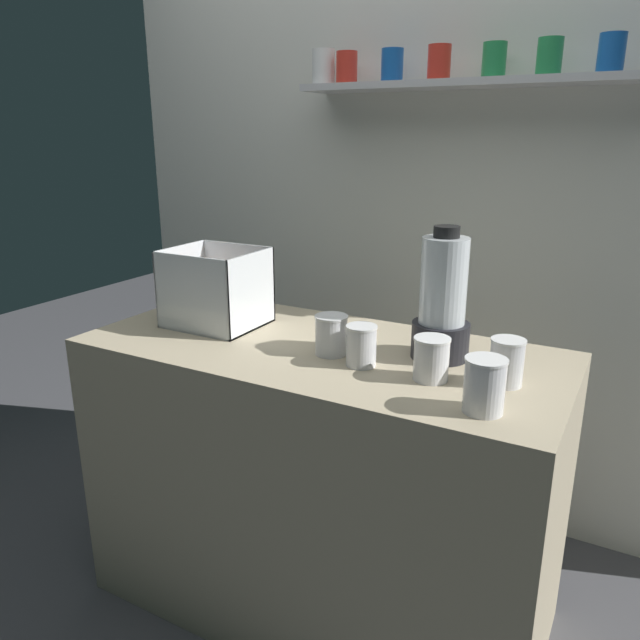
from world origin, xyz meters
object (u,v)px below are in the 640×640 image
object	(u,v)px
juice_cup_mango_middle	(431,361)
juice_cup_pomegranate_right	(484,389)
juice_cup_orange_far_left	(331,337)
blender_pitcher	(442,305)
juice_cup_beet_left	(361,348)
carrot_display_bin	(214,300)
juice_cup_beet_far_right	(507,364)

from	to	relation	value
juice_cup_mango_middle	juice_cup_pomegranate_right	xyz separation A→B (m)	(0.16, -0.12, 0.01)
juice_cup_orange_far_left	juice_cup_pomegranate_right	bearing A→B (deg)	-19.09
juice_cup_mango_middle	juice_cup_orange_far_left	bearing A→B (deg)	172.18
blender_pitcher	juice_cup_beet_left	world-z (taller)	blender_pitcher
juice_cup_mango_middle	juice_cup_pomegranate_right	bearing A→B (deg)	-36.38
blender_pitcher	juice_cup_pomegranate_right	distance (m)	0.36
blender_pitcher	juice_cup_pomegranate_right	xyz separation A→B (m)	(0.19, -0.28, -0.10)
carrot_display_bin	juice_cup_orange_far_left	world-z (taller)	carrot_display_bin
juice_cup_beet_left	juice_cup_mango_middle	distance (m)	0.19
blender_pitcher	juice_cup_beet_left	distance (m)	0.25
blender_pitcher	juice_cup_beet_far_right	xyz separation A→B (m)	(0.20, -0.11, -0.10)
blender_pitcher	juice_cup_beet_far_right	world-z (taller)	blender_pitcher
carrot_display_bin	juice_cup_beet_far_right	xyz separation A→B (m)	(0.94, -0.05, -0.03)
juice_cup_beet_far_right	carrot_display_bin	bearing A→B (deg)	177.20
carrot_display_bin	juice_cup_mango_middle	world-z (taller)	carrot_display_bin
juice_cup_beet_left	juice_cup_pomegranate_right	distance (m)	0.38
carrot_display_bin	juice_cup_beet_left	xyz separation A→B (m)	(0.57, -0.10, -0.03)
blender_pitcher	juice_cup_orange_far_left	xyz separation A→B (m)	(-0.27, -0.12, -0.10)
juice_cup_mango_middle	juice_cup_beet_left	bearing A→B (deg)	178.83
juice_cup_beet_far_right	juice_cup_pomegranate_right	bearing A→B (deg)	-92.78
blender_pitcher	juice_cup_mango_middle	distance (m)	0.20
carrot_display_bin	juice_cup_orange_far_left	xyz separation A→B (m)	(0.46, -0.06, -0.03)
juice_cup_pomegranate_right	juice_cup_beet_far_right	bearing A→B (deg)	87.22
blender_pitcher	juice_cup_beet_far_right	bearing A→B (deg)	-27.41
juice_cup_pomegranate_right	juice_cup_beet_left	bearing A→B (deg)	160.89
blender_pitcher	juice_cup_orange_far_left	world-z (taller)	blender_pitcher
juice_cup_mango_middle	juice_cup_pomegranate_right	distance (m)	0.20
blender_pitcher	juice_cup_beet_left	bearing A→B (deg)	-135.68
juice_cup_mango_middle	juice_cup_beet_far_right	bearing A→B (deg)	18.93
blender_pitcher	juice_cup_orange_far_left	bearing A→B (deg)	-155.98
juice_cup_orange_far_left	juice_cup_mango_middle	xyz separation A→B (m)	(0.30, -0.04, -0.00)
carrot_display_bin	juice_cup_mango_middle	bearing A→B (deg)	-7.80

